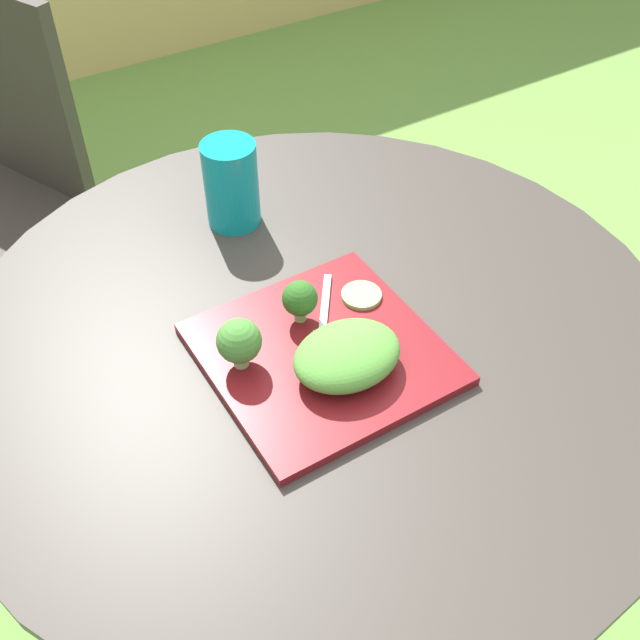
# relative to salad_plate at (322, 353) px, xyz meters

# --- Properties ---
(ground_plane) EXTENTS (12.00, 12.00, 0.00)m
(ground_plane) POSITION_rel_salad_plate_xyz_m (0.02, 0.05, -0.76)
(ground_plane) COLOR #669342
(patio_table) EXTENTS (0.98, 0.98, 0.75)m
(patio_table) POSITION_rel_salad_plate_xyz_m (0.02, 0.05, -0.25)
(patio_table) COLOR #38332D
(patio_table) RESTS_ON ground_plane
(salad_plate) EXTENTS (0.28, 0.28, 0.01)m
(salad_plate) POSITION_rel_salad_plate_xyz_m (0.00, 0.00, 0.00)
(salad_plate) COLOR maroon
(salad_plate) RESTS_ON patio_table
(drinking_glass) EXTENTS (0.08, 0.08, 0.13)m
(drinking_glass) POSITION_rel_salad_plate_xyz_m (0.04, 0.32, 0.05)
(drinking_glass) COLOR #0F8C93
(drinking_glass) RESTS_ON patio_table
(fork) EXTENTS (0.10, 0.13, 0.00)m
(fork) POSITION_rel_salad_plate_xyz_m (0.03, 0.04, 0.01)
(fork) COLOR silver
(fork) RESTS_ON salad_plate
(lettuce_mound) EXTENTS (0.14, 0.11, 0.05)m
(lettuce_mound) POSITION_rel_salad_plate_xyz_m (0.01, -0.04, 0.03)
(lettuce_mound) COLOR #519338
(lettuce_mound) RESTS_ON salad_plate
(broccoli_floret_0) EXTENTS (0.06, 0.06, 0.07)m
(broccoli_floret_0) POSITION_rel_salad_plate_xyz_m (-0.10, 0.03, 0.05)
(broccoli_floret_0) COLOR #99B770
(broccoli_floret_0) RESTS_ON salad_plate
(broccoli_floret_1) EXTENTS (0.05, 0.05, 0.06)m
(broccoli_floret_1) POSITION_rel_salad_plate_xyz_m (0.01, 0.06, 0.04)
(broccoli_floret_1) COLOR #99B770
(broccoli_floret_1) RESTS_ON salad_plate
(cucumber_slice_0) EXTENTS (0.06, 0.06, 0.01)m
(cucumber_slice_0) POSITION_rel_salad_plate_xyz_m (0.10, 0.06, 0.01)
(cucumber_slice_0) COLOR #8EB766
(cucumber_slice_0) RESTS_ON salad_plate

